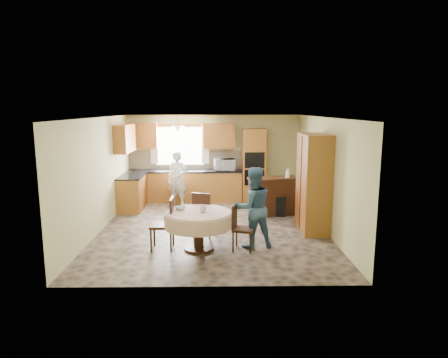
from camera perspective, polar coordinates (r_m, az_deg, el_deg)
floor at (r=9.15m, az=-1.59°, el=-7.05°), size 5.00×6.00×0.01m
ceiling at (r=8.74m, az=-1.68°, el=8.80°), size 5.00×6.00×0.01m
wall_back at (r=11.83m, az=-1.44°, el=3.09°), size 5.00×0.02×2.50m
wall_front at (r=5.92m, az=-2.01°, el=-4.09°), size 5.00×0.02×2.50m
wall_left at (r=9.24m, az=-17.33°, el=0.62°), size 0.02×6.00×2.50m
wall_right at (r=9.17m, az=14.18°, el=0.71°), size 0.02×6.00×2.50m
window at (r=11.82m, az=-6.32°, el=4.73°), size 1.40×0.03×1.10m
curtain_left at (r=11.87m, az=-9.97°, el=4.90°), size 0.22×0.02×1.15m
curtain_right at (r=11.72m, az=-2.68°, el=4.98°), size 0.22×0.02×1.15m
base_cab_back at (r=11.70m, az=-5.61°, el=-1.06°), size 3.30×0.60×0.88m
counter_back at (r=11.62m, az=-5.65°, el=1.17°), size 3.30×0.64×0.04m
base_cab_left at (r=11.03m, az=-13.00°, el=-1.96°), size 0.60×1.20×0.88m
counter_left at (r=10.94m, az=-13.10°, el=0.39°), size 0.64×1.20×0.04m
backsplash at (r=11.87m, az=-5.56°, el=2.72°), size 3.30×0.02×0.55m
wall_cab_left at (r=11.80m, az=-11.53°, el=6.09°), size 0.85×0.33×0.72m
wall_cab_right at (r=11.60m, az=-0.72°, el=6.22°), size 0.90×0.33×0.72m
wall_cab_side at (r=10.85m, az=-14.01°, el=5.65°), size 0.33×1.20×0.72m
oven_tower at (r=11.59m, az=4.24°, el=1.97°), size 0.66×0.62×2.12m
oven_upper at (r=11.26m, az=4.39°, el=2.70°), size 0.56×0.01×0.45m
oven_lower at (r=11.33m, az=4.36°, el=0.19°), size 0.56×0.01×0.45m
pendant at (r=11.31m, az=-6.60°, el=7.12°), size 0.36×0.36×0.18m
sideboard at (r=10.26m, az=7.11°, el=-2.60°), size 1.35×0.80×0.91m
space_heater at (r=10.21m, az=7.72°, el=-3.85°), size 0.39×0.29×0.50m
cupboard at (r=8.97m, az=12.68°, el=-0.57°), size 0.56×1.13×2.15m
dining_table at (r=7.70m, az=-3.65°, el=-5.88°), size 1.31×1.31×0.75m
chair_left at (r=7.79m, az=-8.26°, el=-5.96°), size 0.44×0.44×1.01m
chair_back at (r=8.43m, az=-2.99°, el=-4.78°), size 0.54×0.54×0.97m
chair_right at (r=7.68m, az=2.25°, el=-6.59°), size 0.47×0.47×0.89m
framed_picture at (r=10.11m, az=12.59°, el=4.51°), size 0.06×0.55×0.45m
microwave at (r=11.51m, az=0.07°, el=2.05°), size 0.63×0.46×0.33m
person_sink at (r=11.03m, az=-6.68°, el=-0.03°), size 0.65×0.52×1.54m
person_dining at (r=7.78m, az=4.18°, el=-4.09°), size 0.90×0.78×1.59m
bowl_sideboard at (r=10.12m, az=5.06°, el=0.03°), size 0.24×0.24×0.06m
bottle_sideboard at (r=10.20m, az=9.10°, el=0.69°), size 0.15×0.15×0.29m
cup_table at (r=7.60m, az=-3.01°, el=-4.39°), size 0.14×0.14×0.10m
bowl_table at (r=7.84m, az=-6.22°, el=-4.15°), size 0.26×0.26×0.06m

